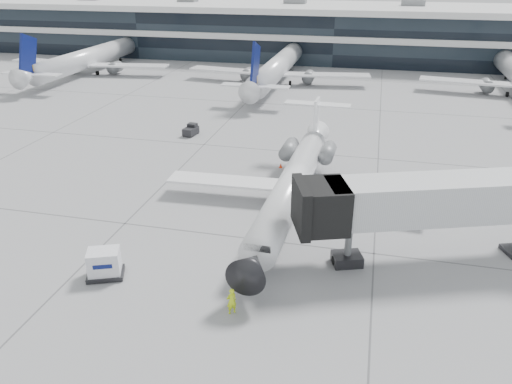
% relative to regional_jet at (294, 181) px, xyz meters
% --- Properties ---
extents(ground, '(220.00, 220.00, 0.00)m').
position_rel_regional_jet_xyz_m(ground, '(-2.86, -6.66, -2.27)').
color(ground, gray).
rests_on(ground, ground).
extents(terminal, '(170.00, 22.00, 10.00)m').
position_rel_regional_jet_xyz_m(terminal, '(-2.86, 75.34, 2.73)').
color(terminal, black).
rests_on(terminal, ground).
extents(bg_jet_left, '(32.00, 40.00, 9.60)m').
position_rel_regional_jet_xyz_m(bg_jet_left, '(-47.86, 48.34, -2.27)').
color(bg_jet_left, white).
rests_on(bg_jet_left, ground).
extents(bg_jet_center, '(32.00, 40.00, 9.60)m').
position_rel_regional_jet_xyz_m(bg_jet_center, '(-10.86, 48.34, -2.27)').
color(bg_jet_center, white).
rests_on(bg_jet_center, ground).
extents(regional_jet, '(23.08, 28.75, 6.64)m').
position_rel_regional_jet_xyz_m(regional_jet, '(0.00, 0.00, 0.00)').
color(regional_jet, white).
rests_on(regional_jet, ground).
extents(jet_bridge, '(19.65, 10.00, 6.48)m').
position_rel_regional_jet_xyz_m(jet_bridge, '(12.14, -6.01, 2.45)').
color(jet_bridge, silver).
rests_on(jet_bridge, ground).
extents(ramp_worker, '(0.76, 0.74, 1.77)m').
position_rel_regional_jet_xyz_m(ramp_worker, '(-1.16, -15.66, -1.39)').
color(ramp_worker, '#DBFF1A').
rests_on(ramp_worker, ground).
extents(cargo_uld, '(2.89, 2.54, 1.96)m').
position_rel_regional_jet_xyz_m(cargo_uld, '(-10.60, -13.88, -1.28)').
color(cargo_uld, black).
rests_on(cargo_uld, ground).
extents(traffic_cone, '(0.38, 0.38, 0.50)m').
position_rel_regional_jet_xyz_m(traffic_cone, '(-2.73, 8.38, -2.03)').
color(traffic_cone, red).
rests_on(traffic_cone, ground).
extents(far_tug, '(1.58, 2.31, 1.36)m').
position_rel_regional_jet_xyz_m(far_tug, '(-15.58, 16.45, -1.66)').
color(far_tug, black).
rests_on(far_tug, ground).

